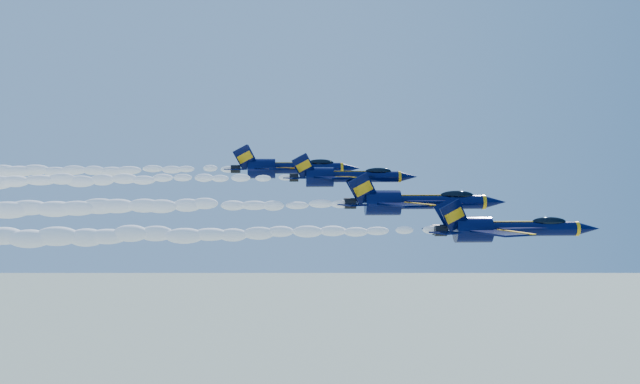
{
  "coord_description": "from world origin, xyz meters",
  "views": [
    {
      "loc": [
        -8.49,
        -88.86,
        158.13
      ],
      "look_at": [
        -3.98,
        0.61,
        154.15
      ],
      "focal_mm": 40.0,
      "sensor_mm": 36.0,
      "label": 1
    }
  ],
  "objects_px": {
    "jet_lead": "(506,228)",
    "jet_fourth": "(287,168)",
    "jet_third": "(345,176)",
    "jet_second": "(415,202)"
  },
  "relations": [
    {
      "from": "jet_second",
      "to": "jet_third",
      "type": "relative_size",
      "value": 1.19
    },
    {
      "from": "jet_lead",
      "to": "jet_third",
      "type": "distance_m",
      "value": 23.91
    },
    {
      "from": "jet_lead",
      "to": "jet_fourth",
      "type": "bearing_deg",
      "value": 133.08
    },
    {
      "from": "jet_fourth",
      "to": "jet_third",
      "type": "bearing_deg",
      "value": -49.09
    },
    {
      "from": "jet_third",
      "to": "jet_fourth",
      "type": "distance_m",
      "value": 11.59
    },
    {
      "from": "jet_lead",
      "to": "jet_fourth",
      "type": "relative_size",
      "value": 1.0
    },
    {
      "from": "jet_second",
      "to": "jet_fourth",
      "type": "xyz_separation_m",
      "value": [
        -15.53,
        15.66,
        4.0
      ]
    },
    {
      "from": "jet_third",
      "to": "jet_fourth",
      "type": "bearing_deg",
      "value": 130.91
    },
    {
      "from": "jet_lead",
      "to": "jet_fourth",
      "type": "xyz_separation_m",
      "value": [
        -23.79,
        25.45,
        6.38
      ]
    },
    {
      "from": "jet_third",
      "to": "jet_fourth",
      "type": "xyz_separation_m",
      "value": [
        -7.56,
        8.72,
        1.04
      ]
    }
  ]
}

